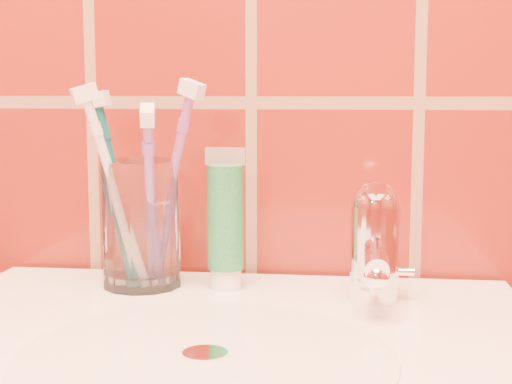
# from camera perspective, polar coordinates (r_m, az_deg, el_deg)

# --- Properties ---
(glass_tumbler) EXTENTS (0.11, 0.11, 0.13)m
(glass_tumbler) POSITION_cam_1_polar(r_m,az_deg,el_deg) (0.83, -8.34, -2.30)
(glass_tumbler) COLOR white
(glass_tumbler) RESTS_ON pedestal_sink
(toothpaste_tube) EXTENTS (0.04, 0.04, 0.15)m
(toothpaste_tube) POSITION_cam_1_polar(r_m,az_deg,el_deg) (0.81, -2.22, -2.30)
(toothpaste_tube) COLOR white
(toothpaste_tube) RESTS_ON pedestal_sink
(faucet) EXTENTS (0.05, 0.11, 0.12)m
(faucet) POSITION_cam_1_polar(r_m,az_deg,el_deg) (0.77, 8.65, -3.33)
(faucet) COLOR white
(faucet) RESTS_ON pedestal_sink
(toothbrush_0) EXTENTS (0.14, 0.12, 0.23)m
(toothbrush_0) POSITION_cam_1_polar(r_m,az_deg,el_deg) (0.81, -6.28, 0.34)
(toothbrush_0) COLOR #8C489A
(toothbrush_0) RESTS_ON glass_tumbler
(toothbrush_1) EXTENTS (0.08, 0.07, 0.21)m
(toothbrush_1) POSITION_cam_1_polar(r_m,az_deg,el_deg) (0.82, -10.01, -0.03)
(toothbrush_1) COLOR #0D636F
(toothbrush_1) RESTS_ON glass_tumbler
(toothbrush_2) EXTENTS (0.13, 0.12, 0.22)m
(toothbrush_2) POSITION_cam_1_polar(r_m,az_deg,el_deg) (0.81, -10.15, 0.07)
(toothbrush_2) COLOR white
(toothbrush_2) RESTS_ON glass_tumbler
(toothbrush_3) EXTENTS (0.07, 0.16, 0.22)m
(toothbrush_3) POSITION_cam_1_polar(r_m,az_deg,el_deg) (0.79, -7.69, -0.75)
(toothbrush_3) COLOR #804DA6
(toothbrush_3) RESTS_ON glass_tumbler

